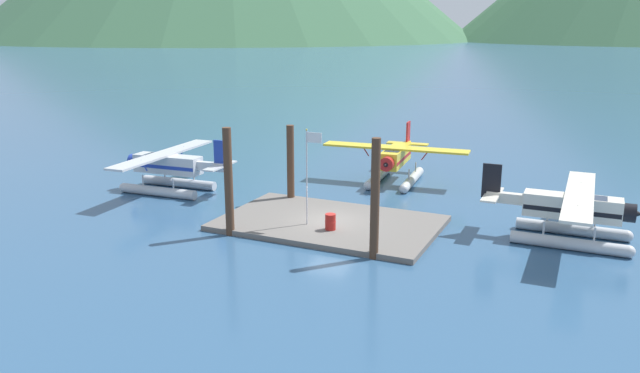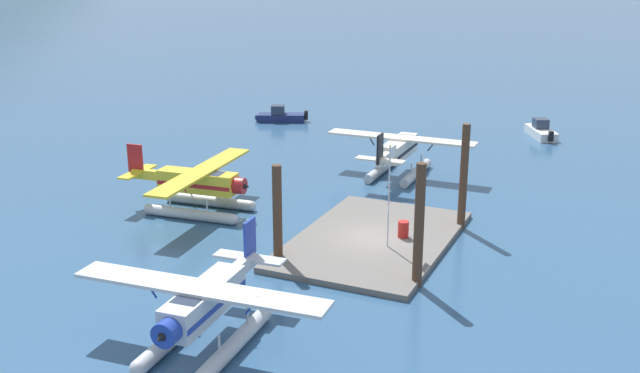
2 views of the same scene
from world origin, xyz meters
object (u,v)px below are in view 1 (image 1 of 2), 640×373
object	(u,v)px
seaplane_yellow_bow_centre	(395,161)
seaplane_cream_stbd_fwd	(572,213)
fuel_drum	(330,222)
flagpole	(309,165)
seaplane_silver_port_fwd	(168,169)

from	to	relation	value
seaplane_yellow_bow_centre	seaplane_cream_stbd_fwd	distance (m)	14.85
fuel_drum	seaplane_yellow_bow_centre	size ratio (longest dim) A/B	0.08
flagpole	seaplane_cream_stbd_fwd	xyz separation A→B (m)	(13.34, 3.88, -2.11)
fuel_drum	flagpole	bearing A→B (deg)	167.09
flagpole	seaplane_yellow_bow_centre	world-z (taller)	flagpole
seaplane_cream_stbd_fwd	seaplane_silver_port_fwd	world-z (taller)	same
fuel_drum	seaplane_cream_stbd_fwd	size ratio (longest dim) A/B	0.08
seaplane_yellow_bow_centre	seaplane_silver_port_fwd	distance (m)	16.01
seaplane_cream_stbd_fwd	seaplane_yellow_bow_centre	bearing A→B (deg)	146.03
fuel_drum	seaplane_yellow_bow_centre	bearing A→B (deg)	91.92
fuel_drum	seaplane_silver_port_fwd	size ratio (longest dim) A/B	0.08
flagpole	seaplane_cream_stbd_fwd	bearing A→B (deg)	16.23
fuel_drum	seaplane_cream_stbd_fwd	world-z (taller)	seaplane_cream_stbd_fwd
flagpole	fuel_drum	world-z (taller)	flagpole
seaplane_yellow_bow_centre	seaplane_silver_port_fwd	world-z (taller)	same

